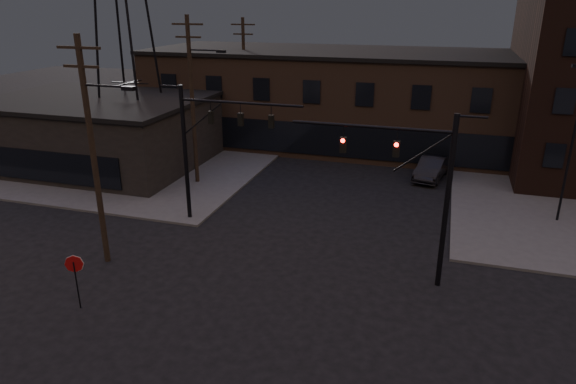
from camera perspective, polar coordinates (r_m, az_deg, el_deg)
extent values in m
plane|color=black|center=(22.08, -1.68, -13.40)|extent=(140.00, 140.00, 0.00)
cube|color=#474744|center=(49.81, -17.76, 5.27)|extent=(30.00, 30.00, 0.15)
cube|color=#4F382A|center=(46.47, 9.64, 9.89)|extent=(40.00, 12.00, 8.00)
cube|color=black|center=(43.41, -20.33, 6.13)|extent=(16.00, 12.00, 5.00)
cylinder|color=black|center=(23.35, 17.22, -1.32)|extent=(0.24, 0.24, 8.00)
cylinder|color=black|center=(22.61, 9.15, 7.17)|extent=(7.00, 0.14, 0.14)
cube|color=#FF140C|center=(22.71, 11.94, 4.69)|extent=(0.28, 0.22, 0.70)
cube|color=#FF140C|center=(23.02, 6.14, 5.23)|extent=(0.28, 0.22, 0.70)
cylinder|color=black|center=(30.12, -11.33, 4.06)|extent=(0.24, 0.24, 8.00)
cylinder|color=black|center=(27.89, -5.34, 9.84)|extent=(7.00, 0.14, 0.14)
cube|color=black|center=(28.78, -8.54, 8.20)|extent=(0.28, 0.22, 0.70)
cube|color=black|center=(28.07, -5.28, 8.03)|extent=(0.28, 0.22, 0.70)
cube|color=black|center=(27.46, -1.87, 7.83)|extent=(0.28, 0.22, 0.70)
cylinder|color=black|center=(23.60, -22.39, -9.57)|extent=(0.06, 0.06, 2.20)
cylinder|color=maroon|center=(23.16, -22.69, -7.40)|extent=(0.72, 0.33, 0.76)
cylinder|color=black|center=(25.71, -20.81, 3.77)|extent=(0.28, 0.28, 11.00)
cube|color=black|center=(24.86, -22.26, 14.63)|extent=(2.20, 0.12, 0.12)
cube|color=black|center=(24.94, -22.01, 12.81)|extent=(1.80, 0.12, 0.12)
cube|color=black|center=(23.69, -17.30, 10.94)|extent=(0.60, 0.25, 0.18)
cylinder|color=black|center=(36.02, -10.57, 9.64)|extent=(0.28, 0.28, 11.50)
cube|color=black|center=(35.44, -11.13, 17.84)|extent=(2.20, 0.12, 0.12)
cube|color=black|center=(35.49, -11.04, 16.55)|extent=(1.80, 0.12, 0.12)
cube|color=black|center=(34.54, -7.44, 15.23)|extent=(0.60, 0.25, 0.18)
cylinder|color=black|center=(47.23, -4.86, 12.11)|extent=(0.28, 0.28, 11.00)
cube|color=black|center=(46.77, -5.05, 18.06)|extent=(2.20, 0.12, 0.12)
cube|color=black|center=(46.81, -5.02, 17.08)|extent=(1.80, 0.12, 0.12)
cylinder|color=black|center=(33.02, 28.93, 4.22)|extent=(0.14, 0.14, 9.00)
imported|color=black|center=(42.74, 28.93, 2.38)|extent=(4.75, 3.30, 1.50)
imported|color=black|center=(39.14, 15.69, 2.59)|extent=(2.59, 5.09, 1.60)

